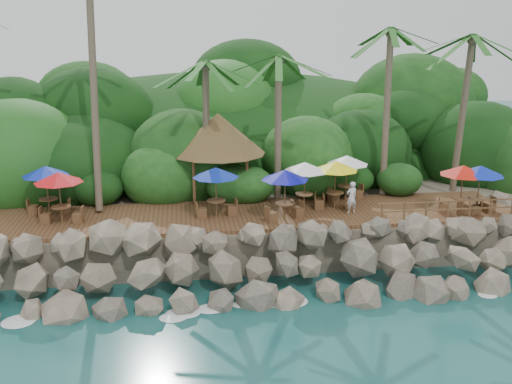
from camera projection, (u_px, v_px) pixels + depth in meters
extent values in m
plane|color=#19514F|center=(275.00, 310.00, 23.57)|extent=(140.00, 140.00, 0.00)
cube|color=gray|center=(237.00, 186.00, 38.57)|extent=(32.00, 25.20, 2.10)
ellipsoid|color=#143811|center=(228.00, 175.00, 46.01)|extent=(44.80, 28.00, 15.40)
cube|color=brown|center=(256.00, 215.00, 28.71)|extent=(26.00, 5.00, 0.20)
ellipsoid|color=white|center=(51.00, 319.00, 22.71)|extent=(1.20, 0.80, 0.06)
ellipsoid|color=white|center=(128.00, 315.00, 23.09)|extent=(1.20, 0.80, 0.06)
ellipsoid|color=white|center=(202.00, 310.00, 23.47)|extent=(1.20, 0.80, 0.06)
ellipsoid|color=white|center=(274.00, 306.00, 23.85)|extent=(1.20, 0.80, 0.06)
ellipsoid|color=white|center=(343.00, 301.00, 24.23)|extent=(1.20, 0.80, 0.06)
ellipsoid|color=white|center=(411.00, 297.00, 24.60)|extent=(1.20, 0.80, 0.06)
ellipsoid|color=white|center=(476.00, 293.00, 24.98)|extent=(1.20, 0.80, 0.06)
cylinder|color=brown|center=(94.00, 85.00, 28.24)|extent=(0.38, 2.80, 12.37)
cylinder|color=brown|center=(206.00, 132.00, 30.50)|extent=(0.45, 0.79, 7.31)
ellipsoid|color=#23601E|center=(205.00, 62.00, 29.52)|extent=(6.00, 6.00, 2.40)
cylinder|color=brown|center=(278.00, 130.00, 30.20)|extent=(0.49, 0.57, 7.58)
ellipsoid|color=#23601E|center=(279.00, 57.00, 29.19)|extent=(6.00, 6.00, 2.40)
cylinder|color=brown|center=(387.00, 114.00, 31.20)|extent=(0.65, 1.21, 8.97)
ellipsoid|color=#23601E|center=(392.00, 28.00, 30.00)|extent=(6.00, 6.00, 2.40)
cylinder|color=brown|center=(462.00, 117.00, 31.24)|extent=(0.40, 1.08, 8.62)
ellipsoid|color=#23601E|center=(470.00, 35.00, 30.08)|extent=(6.00, 6.00, 2.40)
cylinder|color=brown|center=(194.00, 182.00, 29.92)|extent=(0.16, 0.16, 2.40)
cylinder|color=brown|center=(247.00, 180.00, 30.27)|extent=(0.16, 0.16, 2.40)
cylinder|color=brown|center=(193.00, 170.00, 32.59)|extent=(0.16, 0.16, 2.40)
cylinder|color=brown|center=(241.00, 168.00, 32.95)|extent=(0.16, 0.16, 2.40)
cone|color=brown|center=(218.00, 133.00, 30.82)|extent=(5.16, 5.16, 2.20)
cylinder|color=brown|center=(334.00, 200.00, 29.43)|extent=(0.09, 0.09, 0.81)
cylinder|color=brown|center=(335.00, 193.00, 29.32)|extent=(0.92, 0.92, 0.05)
cylinder|color=brown|center=(335.00, 185.00, 29.22)|extent=(0.05, 0.05, 2.40)
cone|color=yellow|center=(336.00, 166.00, 28.94)|extent=(2.29, 2.29, 0.49)
cube|color=brown|center=(320.00, 203.00, 29.58)|extent=(0.57, 0.57, 0.50)
cube|color=brown|center=(349.00, 204.00, 29.37)|extent=(0.57, 0.57, 0.50)
cylinder|color=brown|center=(285.00, 212.00, 27.57)|extent=(0.09, 0.09, 0.81)
cylinder|color=brown|center=(285.00, 203.00, 27.46)|extent=(0.92, 0.92, 0.05)
cylinder|color=brown|center=(285.00, 196.00, 27.36)|extent=(0.05, 0.05, 2.40)
cone|color=#0B0B99|center=(285.00, 175.00, 27.08)|extent=(2.29, 2.29, 0.49)
cube|color=brown|center=(271.00, 217.00, 27.23)|extent=(0.60, 0.60, 0.50)
cube|color=brown|center=(297.00, 212.00, 28.00)|extent=(0.60, 0.60, 0.50)
cylinder|color=brown|center=(346.00, 193.00, 30.74)|extent=(0.09, 0.09, 0.81)
cylinder|color=brown|center=(346.00, 186.00, 30.63)|extent=(0.92, 0.92, 0.05)
cylinder|color=brown|center=(346.00, 179.00, 30.53)|extent=(0.05, 0.05, 2.40)
cone|color=white|center=(347.00, 160.00, 30.25)|extent=(2.29, 2.29, 0.49)
cube|color=brown|center=(333.00, 198.00, 30.47)|extent=(0.58, 0.58, 0.50)
cube|color=brown|center=(357.00, 194.00, 31.10)|extent=(0.58, 0.58, 0.50)
cylinder|color=brown|center=(49.00, 207.00, 28.33)|extent=(0.09, 0.09, 0.81)
cylinder|color=brown|center=(48.00, 199.00, 28.22)|extent=(0.92, 0.92, 0.05)
cylinder|color=brown|center=(48.00, 191.00, 28.11)|extent=(0.05, 0.05, 2.40)
cone|color=#0C22A3|center=(46.00, 171.00, 27.84)|extent=(2.29, 2.29, 0.49)
cube|color=brown|center=(34.00, 210.00, 28.32)|extent=(0.48, 0.48, 0.50)
cube|color=brown|center=(65.00, 209.00, 28.42)|extent=(0.48, 0.48, 0.50)
cylinder|color=brown|center=(477.00, 206.00, 28.42)|extent=(0.09, 0.09, 0.81)
cylinder|color=brown|center=(477.00, 198.00, 28.31)|extent=(0.92, 0.92, 0.05)
cylinder|color=brown|center=(478.00, 191.00, 28.21)|extent=(0.05, 0.05, 2.40)
cone|color=#0D24A9|center=(481.00, 170.00, 27.93)|extent=(2.29, 2.29, 0.49)
cube|color=brown|center=(464.00, 211.00, 28.22)|extent=(0.54, 0.54, 0.50)
cube|color=brown|center=(489.00, 208.00, 28.70)|extent=(0.54, 0.54, 0.50)
cylinder|color=brown|center=(62.00, 215.00, 27.08)|extent=(0.09, 0.09, 0.81)
cylinder|color=brown|center=(61.00, 207.00, 26.96)|extent=(0.92, 0.92, 0.05)
cylinder|color=brown|center=(60.00, 199.00, 26.86)|extent=(0.05, 0.05, 2.40)
cone|color=red|center=(58.00, 177.00, 26.58)|extent=(2.29, 2.29, 0.49)
cube|color=brown|center=(46.00, 218.00, 27.09)|extent=(0.50, 0.50, 0.50)
cube|color=brown|center=(78.00, 218.00, 27.15)|extent=(0.50, 0.50, 0.50)
cylinder|color=brown|center=(216.00, 209.00, 28.05)|extent=(0.09, 0.09, 0.81)
cylinder|color=brown|center=(216.00, 200.00, 27.94)|extent=(0.92, 0.92, 0.05)
cylinder|color=brown|center=(216.00, 193.00, 27.84)|extent=(0.05, 0.05, 2.40)
cone|color=#0C26A0|center=(216.00, 172.00, 27.56)|extent=(2.29, 2.29, 0.49)
cube|color=brown|center=(201.00, 213.00, 27.88)|extent=(0.53, 0.53, 0.50)
cube|color=brown|center=(232.00, 210.00, 28.31)|extent=(0.53, 0.53, 0.50)
cylinder|color=brown|center=(304.00, 202.00, 29.19)|extent=(0.09, 0.09, 0.81)
cylinder|color=brown|center=(304.00, 194.00, 29.08)|extent=(0.92, 0.92, 0.05)
cylinder|color=brown|center=(304.00, 187.00, 28.97)|extent=(0.05, 0.05, 2.40)
cone|color=white|center=(305.00, 167.00, 28.69)|extent=(2.29, 2.29, 0.49)
cube|color=brown|center=(289.00, 205.00, 29.19)|extent=(0.50, 0.50, 0.50)
cube|color=brown|center=(319.00, 204.00, 29.26)|extent=(0.50, 0.50, 0.50)
cylinder|color=brown|center=(460.00, 206.00, 28.49)|extent=(0.09, 0.09, 0.81)
cylinder|color=brown|center=(461.00, 198.00, 28.38)|extent=(0.92, 0.92, 0.05)
cylinder|color=brown|center=(461.00, 191.00, 28.27)|extent=(0.05, 0.05, 2.40)
cone|color=red|center=(463.00, 170.00, 27.99)|extent=(2.29, 2.29, 0.49)
cube|color=brown|center=(443.00, 208.00, 28.72)|extent=(0.60, 0.60, 0.50)
cube|color=brown|center=(476.00, 210.00, 28.33)|extent=(0.60, 0.60, 0.50)
cylinder|color=brown|center=(382.00, 213.00, 27.03)|extent=(0.10, 0.10, 1.00)
cylinder|color=brown|center=(404.00, 212.00, 27.16)|extent=(0.10, 0.10, 1.00)
cylinder|color=brown|center=(426.00, 211.00, 27.30)|extent=(0.10, 0.10, 1.00)
cylinder|color=brown|center=(448.00, 210.00, 27.44)|extent=(0.10, 0.10, 1.00)
cylinder|color=brown|center=(470.00, 209.00, 27.58)|extent=(0.10, 0.10, 1.00)
cylinder|color=brown|center=(491.00, 209.00, 27.72)|extent=(0.10, 0.10, 1.00)
cylinder|color=brown|center=(512.00, 208.00, 27.86)|extent=(0.10, 0.10, 1.00)
cube|color=brown|center=(460.00, 201.00, 27.39)|extent=(8.30, 0.06, 0.06)
cube|color=brown|center=(459.00, 209.00, 27.50)|extent=(8.30, 0.06, 0.06)
imported|color=silver|center=(352.00, 198.00, 28.44)|extent=(0.69, 0.55, 1.64)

